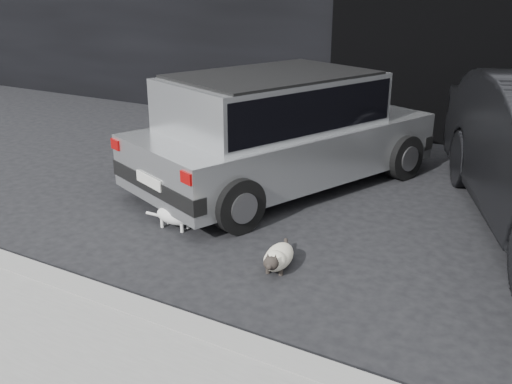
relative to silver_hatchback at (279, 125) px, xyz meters
The scene contains 6 objects.
ground 1.23m from the silver_hatchback, 64.88° to the right, with size 80.00×80.00×0.00m, color black.
garage_opening 3.49m from the silver_hatchback, 66.31° to the left, with size 4.00×0.10×2.60m, color black.
curb 3.77m from the silver_hatchback, 67.95° to the right, with size 18.00×0.25×0.12m, color gray.
silver_hatchback is the anchor object (origin of this frame).
cat_siamese 2.49m from the silver_hatchback, 62.30° to the right, with size 0.35×0.74×0.26m.
cat_white 1.97m from the silver_hatchback, 99.00° to the right, with size 0.69×0.24×0.32m.
Camera 1 is at (2.95, -5.58, 2.59)m, focal length 40.00 mm.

